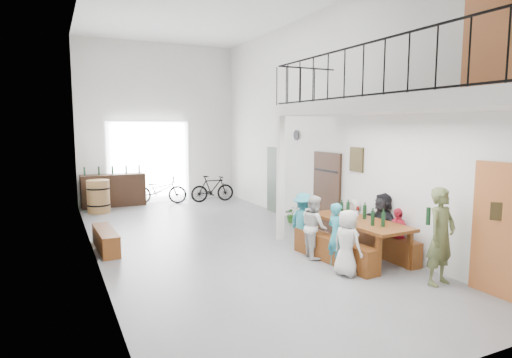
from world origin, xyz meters
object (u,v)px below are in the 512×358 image
oak_barrel (99,196)px  bicycle_near (160,190)px  tasting_table (359,224)px  host_standing (441,236)px  side_bench (106,240)px  bench_inner (333,250)px  serving_counter (113,190)px

oak_barrel → bicycle_near: size_ratio=0.56×
tasting_table → host_standing: 1.74m
side_bench → bicycle_near: bicycle_near is taller
bicycle_near → tasting_table: bearing=-144.0°
bench_inner → serving_counter: bearing=105.0°
bench_inner → serving_counter: serving_counter is taller
tasting_table → bicycle_near: 8.16m
bench_inner → bicycle_near: 7.99m
host_standing → bicycle_near: 9.89m
side_bench → bicycle_near: bearing=65.2°
tasting_table → bench_inner: bearing=175.6°
oak_barrel → bicycle_near: (2.05, 0.73, -0.03)m
bench_inner → serving_counter: 8.62m
side_bench → bicycle_near: 5.56m
host_standing → bicycle_near: host_standing is taller
bench_inner → side_bench: 4.80m
bench_inner → side_bench: bench_inner is taller
bicycle_near → serving_counter: bearing=102.2°
side_bench → tasting_table: bearing=-32.0°
bench_inner → bicycle_near: bearing=95.5°
tasting_table → bicycle_near: size_ratio=1.24×
side_bench → oak_barrel: size_ratio=1.57×
bench_inner → host_standing: (0.91, -1.73, 0.58)m
side_bench → serving_counter: size_ratio=0.79×
oak_barrel → bicycle_near: bearing=19.5°
bench_inner → tasting_table: bearing=-8.4°
host_standing → oak_barrel: bearing=107.5°
tasting_table → side_bench: size_ratio=1.42×
tasting_table → side_bench: bearing=146.1°
bicycle_near → bench_inner: bearing=-148.0°
tasting_table → bicycle_near: bicycle_near is taller
host_standing → serving_counter: bearing=102.4°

